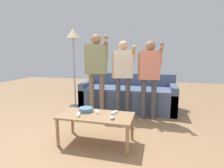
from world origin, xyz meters
TOP-DOWN VIEW (x-y plane):
  - ground_plane at (0.00, 0.00)m, footprint 12.00×12.00m
  - couch at (0.19, 1.54)m, footprint 2.10×0.90m
  - coffee_table at (0.03, -0.22)m, footprint 1.02×0.50m
  - snack_bowl at (-0.17, -0.12)m, footprint 0.20×0.20m
  - game_remote_nunchuk at (0.29, -0.32)m, footprint 0.06×0.09m
  - floor_lamp at (-1.07, 1.37)m, footprint 0.31×0.31m
  - player_left at (-0.38, 0.97)m, footprint 0.51×0.31m
  - player_center at (0.17, 0.99)m, footprint 0.48×0.32m
  - player_right at (0.68, 0.95)m, footprint 0.46×0.29m
  - game_remote_wand_near at (-0.19, -0.31)m, footprint 0.08×0.15m
  - game_remote_wand_far at (0.00, -0.12)m, footprint 0.11×0.16m
  - game_remote_wand_spare at (0.26, -0.11)m, footprint 0.08×0.15m

SIDE VIEW (x-z plane):
  - ground_plane at x=0.00m, z-range 0.00..0.00m
  - couch at x=0.19m, z-range -0.10..0.69m
  - coffee_table at x=0.03m, z-range 0.16..0.57m
  - game_remote_wand_far at x=0.00m, z-range 0.41..0.45m
  - game_remote_wand_spare at x=0.26m, z-range 0.41..0.45m
  - game_remote_wand_near at x=-0.19m, z-range 0.41..0.45m
  - game_remote_nunchuk at x=0.29m, z-range 0.41..0.47m
  - snack_bowl at x=-0.17m, z-range 0.42..0.48m
  - player_right at x=0.68m, z-range 0.19..1.69m
  - player_center at x=0.17m, z-range 0.19..1.70m
  - player_left at x=-0.38m, z-range 0.21..1.86m
  - floor_lamp at x=-1.07m, z-range 0.65..2.47m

